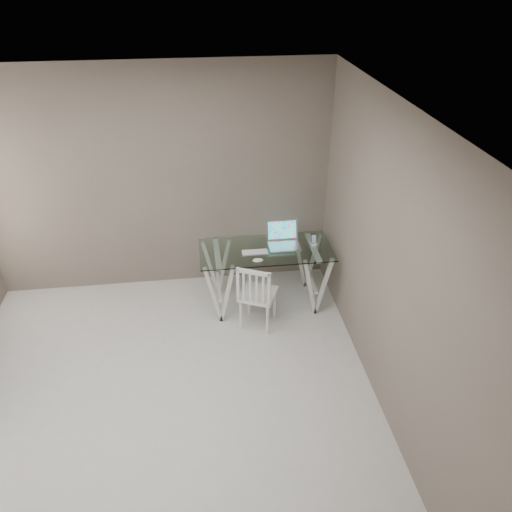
% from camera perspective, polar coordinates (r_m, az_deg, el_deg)
% --- Properties ---
extents(room, '(4.50, 4.52, 2.71)m').
position_cam_1_polar(room, '(3.77, -13.82, -0.10)').
color(room, beige).
rests_on(room, ground).
extents(desk, '(1.50, 0.70, 0.75)m').
position_cam_1_polar(desk, '(5.84, 1.08, -2.27)').
color(desk, silver).
rests_on(desk, ground).
extents(chair, '(0.50, 0.50, 0.83)m').
position_cam_1_polar(chair, '(5.43, 0.04, -4.33)').
color(chair, silver).
rests_on(chair, ground).
extents(laptop, '(0.36, 0.33, 0.25)m').
position_cam_1_polar(laptop, '(5.74, 3.13, 1.94)').
color(laptop, silver).
rests_on(laptop, desk).
extents(keyboard, '(0.30, 0.13, 0.01)m').
position_cam_1_polar(keyboard, '(5.58, -0.15, 0.44)').
color(keyboard, silver).
rests_on(keyboard, desk).
extents(mouse, '(0.11, 0.07, 0.04)m').
position_cam_1_polar(mouse, '(5.41, 0.22, -0.49)').
color(mouse, white).
rests_on(mouse, desk).
extents(phone_dock, '(0.07, 0.07, 0.13)m').
position_cam_1_polar(phone_dock, '(5.76, 6.61, 1.63)').
color(phone_dock, white).
rests_on(phone_dock, desk).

